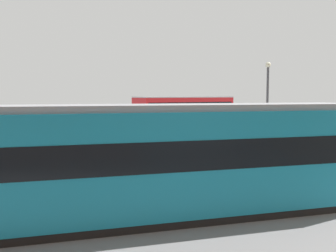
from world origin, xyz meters
TOP-DOWN VIEW (x-y plane):
  - ground_plane at (0.00, 0.00)m, footprint 160.00×160.00m
  - double_decker_bus at (-5.14, -3.05)m, footprint 10.37×4.23m
  - tram_yellow at (6.77, 17.81)m, footprint 15.74×4.47m
  - pedestrian_near_railing at (5.18, 4.88)m, footprint 0.43×0.43m
  - pedestrian_crossing at (-1.76, 7.79)m, footprint 0.45×0.45m
  - pedestrian_railing at (1.66, 4.60)m, footprint 8.81×1.05m
  - info_sign at (5.49, 3.75)m, footprint 1.27×0.34m
  - street_lamp at (-5.80, 8.03)m, footprint 0.36×0.36m

SIDE VIEW (x-z plane):
  - ground_plane at x=0.00m, z-range 0.00..0.00m
  - pedestrian_railing at x=1.66m, z-range 0.21..1.29m
  - pedestrian_near_railing at x=5.18m, z-range 0.12..1.79m
  - pedestrian_crossing at x=-1.76m, z-range 0.13..1.82m
  - info_sign at x=5.49m, z-range 0.50..2.93m
  - tram_yellow at x=6.77m, z-range 0.07..3.70m
  - double_decker_bus at x=-5.14m, z-range 0.04..3.82m
  - street_lamp at x=-5.80m, z-range 0.56..6.66m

